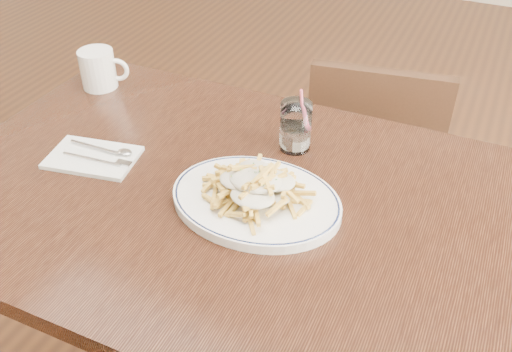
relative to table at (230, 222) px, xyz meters
The scene contains 8 objects.
table is the anchor object (origin of this frame).
chair_far 0.69m from the table, 76.36° to the left, with size 0.42×0.42×0.80m.
fries_plate 0.11m from the table, 11.63° to the right, with size 0.34×0.29×0.02m.
loaded_fries 0.15m from the table, 11.63° to the right, with size 0.24×0.22×0.06m.
napkin 0.33m from the table, behind, with size 0.19×0.12×0.01m, color silver.
cutlery 0.33m from the table, behind, with size 0.17×0.07×0.01m.
water_glass 0.25m from the table, 72.93° to the left, with size 0.07×0.07×0.15m.
coffee_mug 0.57m from the table, 152.75° to the left, with size 0.12×0.09×0.10m.
Camera 1 is at (0.42, -0.78, 1.46)m, focal length 40.00 mm.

